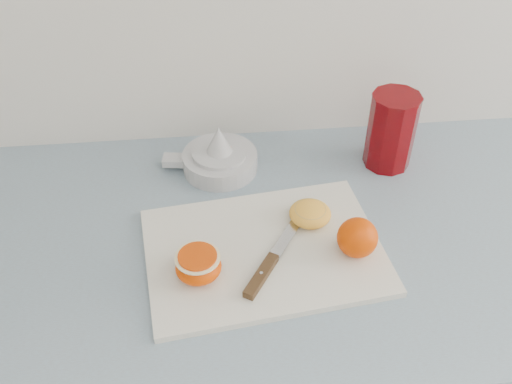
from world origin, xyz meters
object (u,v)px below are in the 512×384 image
counter (302,369)px  half_orange (198,266)px  cutting_board (264,251)px  red_tumbler (391,133)px  citrus_juicer (219,158)px

counter → half_orange: bearing=-154.4°
cutting_board → red_tumbler: red_tumbler is taller
citrus_juicer → red_tumbler: bearing=-2.2°
half_orange → citrus_juicer: bearing=80.7°
cutting_board → red_tumbler: 0.35m
counter → cutting_board: cutting_board is taller
half_orange → citrus_juicer: citrus_juicer is taller
citrus_juicer → counter: bearing=-49.1°
citrus_juicer → red_tumbler: red_tumbler is taller
cutting_board → red_tumbler: (0.27, 0.22, 0.06)m
half_orange → counter: bearing=25.6°
half_orange → citrus_juicer: size_ratio=0.39×
counter → red_tumbler: red_tumbler is taller
red_tumbler → cutting_board: bearing=-140.4°
counter → cutting_board: (-0.10, -0.05, 0.45)m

